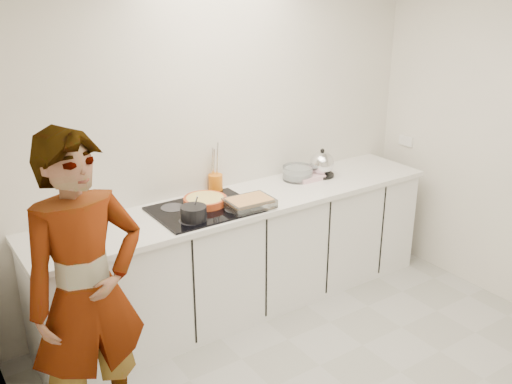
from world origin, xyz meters
TOP-DOWN VIEW (x-y plane):
  - wall_back at (0.00, 1.60)m, footprint 3.60×0.00m
  - wall_left at (-1.80, 0.00)m, footprint 0.00×3.20m
  - base_cabinets at (0.00, 1.28)m, footprint 3.20×0.58m
  - countertop at (0.00, 1.28)m, footprint 3.24×0.64m
  - hob at (-0.35, 1.26)m, footprint 0.72×0.54m
  - tart_dish at (-0.30, 1.33)m, footprint 0.33×0.33m
  - saucepan at (-0.51, 1.12)m, footprint 0.19×0.19m
  - baking_dish at (-0.07, 1.10)m, footprint 0.34×0.26m
  - mixing_bowl at (0.60, 1.40)m, footprint 0.28×0.28m
  - tea_towel at (0.68, 1.36)m, footprint 0.23×0.17m
  - kettle at (0.82, 1.36)m, footprint 0.28×0.28m
  - utensil_crock at (-0.09, 1.55)m, footprint 0.14×0.14m
  - cook at (-1.42, 0.62)m, footprint 0.69×0.48m

SIDE VIEW (x-z plane):
  - base_cabinets at x=0.00m, z-range 0.00..0.87m
  - countertop at x=0.00m, z-range 0.87..0.91m
  - cook at x=-1.42m, z-range 0.00..1.80m
  - hob at x=-0.35m, z-range 0.91..0.92m
  - tea_towel at x=0.68m, z-range 0.91..0.95m
  - tart_dish at x=-0.30m, z-range 0.93..0.98m
  - baking_dish at x=-0.07m, z-range 0.93..0.99m
  - mixing_bowl at x=0.60m, z-range 0.91..1.02m
  - saucepan at x=-0.51m, z-range 0.89..1.06m
  - utensil_crock at x=-0.09m, z-range 0.91..1.05m
  - kettle at x=0.82m, z-range 0.89..1.13m
  - wall_back at x=0.00m, z-range 0.00..2.60m
  - wall_left at x=-1.80m, z-range 0.00..2.60m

